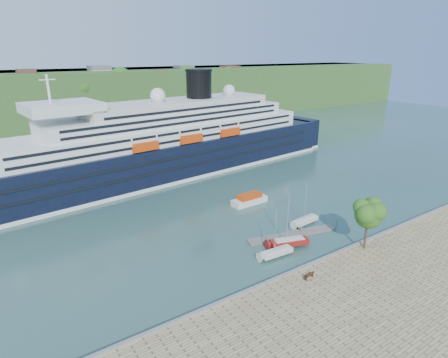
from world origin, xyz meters
TOP-DOWN VIEW (x-y plane):
  - ground at (0.00, 0.00)m, footprint 400.00×400.00m
  - far_hillside at (0.00, 145.00)m, footprint 400.00×50.00m
  - quay_coping at (0.00, -0.20)m, footprint 220.00×0.50m
  - cruise_ship at (-0.57, 55.25)m, footprint 124.22×30.03m
  - park_bench at (-4.61, -2.60)m, footprint 1.85×0.92m
  - promenade_tree at (9.62, -1.50)m, footprint 5.85×5.85m
  - floating_pontoon at (4.11, 9.79)m, footprint 17.54×6.06m
  - sailboat_white_near at (-3.23, 5.77)m, footprint 6.38×2.20m
  - sailboat_red at (0.65, 6.96)m, footprint 7.76×4.27m
  - sailboat_white_far at (9.59, 11.79)m, footprint 6.59×2.35m
  - tender_launch at (6.92, 26.24)m, footprint 8.48×3.10m

SIDE VIEW (x-z plane):
  - ground at x=0.00m, z-range 0.00..0.00m
  - floating_pontoon at x=4.11m, z-range 0.00..0.39m
  - quay_coping at x=0.00m, z-range 1.00..1.30m
  - tender_launch at x=6.92m, z-range 0.00..2.32m
  - park_bench at x=-4.61m, z-range 1.00..2.14m
  - sailboat_white_near at x=-3.23m, z-range 0.00..8.10m
  - sailboat_white_far at x=9.59m, z-range 0.00..8.34m
  - sailboat_red at x=0.65m, z-range 0.00..9.66m
  - promenade_tree at x=9.62m, z-range 1.00..10.69m
  - far_hillside at x=0.00m, z-range 0.00..24.00m
  - cruise_ship at x=-0.57m, z-range 0.00..27.63m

